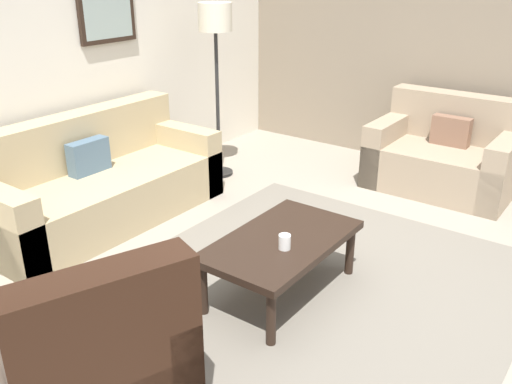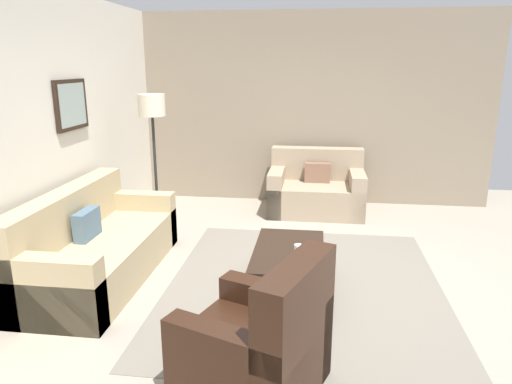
{
  "view_description": "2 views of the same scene",
  "coord_description": "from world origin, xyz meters",
  "px_view_note": "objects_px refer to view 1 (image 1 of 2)",
  "views": [
    {
      "loc": [
        -2.77,
        -1.6,
        2.09
      ],
      "look_at": [
        -0.12,
        0.34,
        0.7
      ],
      "focal_mm": 38.82,
      "sensor_mm": 36.0,
      "label": 1
    },
    {
      "loc": [
        -4.14,
        -0.07,
        2.07
      ],
      "look_at": [
        0.15,
        0.49,
        0.88
      ],
      "focal_mm": 33.09,
      "sensor_mm": 36.0,
      "label": 2
    }
  ],
  "objects_px": {
    "armchair_leather": "(98,369)",
    "lamp_standing": "(216,36)",
    "framed_artwork": "(107,12)",
    "couch_loveseat": "(446,157)",
    "coffee_table": "(281,245)",
    "couch_main": "(95,185)",
    "cup": "(285,242)"
  },
  "relations": [
    {
      "from": "couch_main",
      "to": "lamp_standing",
      "type": "relative_size",
      "value": 1.23
    },
    {
      "from": "coffee_table",
      "to": "lamp_standing",
      "type": "distance_m",
      "value": 2.52
    },
    {
      "from": "couch_loveseat",
      "to": "framed_artwork",
      "type": "height_order",
      "value": "framed_artwork"
    },
    {
      "from": "couch_main",
      "to": "lamp_standing",
      "type": "distance_m",
      "value": 1.82
    },
    {
      "from": "cup",
      "to": "framed_artwork",
      "type": "relative_size",
      "value": 0.16
    },
    {
      "from": "armchair_leather",
      "to": "coffee_table",
      "type": "height_order",
      "value": "armchair_leather"
    },
    {
      "from": "couch_loveseat",
      "to": "armchair_leather",
      "type": "xyz_separation_m",
      "value": [
        -3.98,
        0.31,
        0.01
      ]
    },
    {
      "from": "armchair_leather",
      "to": "cup",
      "type": "distance_m",
      "value": 1.36
    },
    {
      "from": "lamp_standing",
      "to": "framed_artwork",
      "type": "distance_m",
      "value": 1.01
    },
    {
      "from": "lamp_standing",
      "to": "cup",
      "type": "bearing_deg",
      "value": -130.41
    },
    {
      "from": "armchair_leather",
      "to": "coffee_table",
      "type": "bearing_deg",
      "value": -2.87
    },
    {
      "from": "couch_loveseat",
      "to": "cup",
      "type": "relative_size",
      "value": 13.82
    },
    {
      "from": "couch_main",
      "to": "cup",
      "type": "bearing_deg",
      "value": -94.24
    },
    {
      "from": "lamp_standing",
      "to": "couch_main",
      "type": "bearing_deg",
      "value": 172.35
    },
    {
      "from": "couch_main",
      "to": "coffee_table",
      "type": "xyz_separation_m",
      "value": [
        -0.05,
        -1.95,
        0.06
      ]
    },
    {
      "from": "couch_main",
      "to": "couch_loveseat",
      "type": "bearing_deg",
      "value": -41.24
    },
    {
      "from": "lamp_standing",
      "to": "framed_artwork",
      "type": "relative_size",
      "value": 2.82
    },
    {
      "from": "cup",
      "to": "framed_artwork",
      "type": "xyz_separation_m",
      "value": [
        0.8,
        2.45,
        1.19
      ]
    },
    {
      "from": "couch_main",
      "to": "armchair_leather",
      "type": "bearing_deg",
      "value": -128.47
    },
    {
      "from": "coffee_table",
      "to": "couch_main",
      "type": "bearing_deg",
      "value": 88.64
    },
    {
      "from": "lamp_standing",
      "to": "framed_artwork",
      "type": "xyz_separation_m",
      "value": [
        -0.77,
        0.6,
        0.23
      ]
    },
    {
      "from": "couch_main",
      "to": "framed_artwork",
      "type": "bearing_deg",
      "value": 32.37
    },
    {
      "from": "cup",
      "to": "armchair_leather",
      "type": "bearing_deg",
      "value": 172.98
    },
    {
      "from": "framed_artwork",
      "to": "coffee_table",
      "type": "bearing_deg",
      "value": -106.42
    },
    {
      "from": "cup",
      "to": "couch_loveseat",
      "type": "bearing_deg",
      "value": -3.1
    },
    {
      "from": "couch_main",
      "to": "armchair_leather",
      "type": "distance_m",
      "value": 2.4
    },
    {
      "from": "framed_artwork",
      "to": "couch_loveseat",
      "type": "bearing_deg",
      "value": -54.64
    },
    {
      "from": "couch_main",
      "to": "armchair_leather",
      "type": "relative_size",
      "value": 2.03
    },
    {
      "from": "armchair_leather",
      "to": "framed_artwork",
      "type": "bearing_deg",
      "value": 46.91
    },
    {
      "from": "armchair_leather",
      "to": "lamp_standing",
      "type": "bearing_deg",
      "value": 30.03
    },
    {
      "from": "couch_loveseat",
      "to": "coffee_table",
      "type": "relative_size",
      "value": 1.2
    },
    {
      "from": "cup",
      "to": "framed_artwork",
      "type": "bearing_deg",
      "value": 71.92
    }
  ]
}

